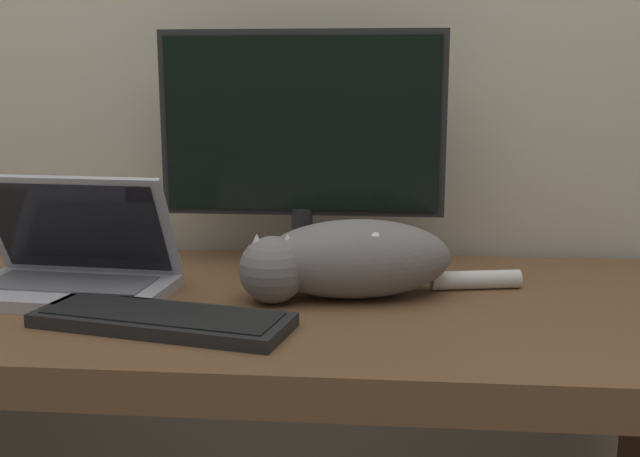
% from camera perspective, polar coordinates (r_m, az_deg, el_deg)
% --- Properties ---
extents(desk, '(1.55, 0.66, 0.72)m').
position_cam_1_polar(desk, '(1.30, -5.52, -11.29)').
color(desk, brown).
rests_on(desk, ground_plane).
extents(monitor, '(0.53, 0.23, 0.44)m').
position_cam_1_polar(monitor, '(1.40, -1.39, 6.02)').
color(monitor, '#282828').
rests_on(monitor, desk).
extents(laptop, '(0.35, 0.23, 0.20)m').
position_cam_1_polar(laptop, '(1.32, -18.51, -3.00)').
color(laptop, '#B7B7BC').
rests_on(laptop, desk).
extents(external_keyboard, '(0.40, 0.20, 0.02)m').
position_cam_1_polar(external_keyboard, '(1.13, -11.92, -6.80)').
color(external_keyboard, black).
rests_on(external_keyboard, desk).
extents(cat, '(0.47, 0.21, 0.13)m').
position_cam_1_polar(cat, '(1.23, 2.04, -2.31)').
color(cat, gray).
rests_on(cat, desk).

